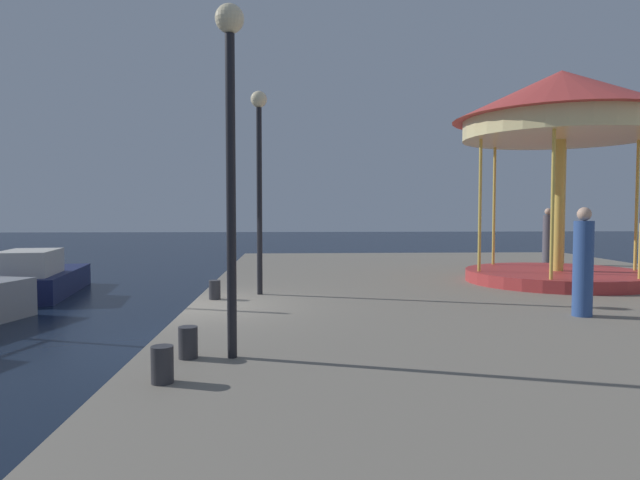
{
  "coord_description": "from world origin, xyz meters",
  "views": [
    {
      "loc": [
        1.99,
        -10.98,
        2.65
      ],
      "look_at": [
        2.74,
        3.16,
        1.91
      ],
      "focal_mm": 31.19,
      "sensor_mm": 36.0,
      "label": 1
    }
  ],
  "objects_px": {
    "motorboat_navy": "(38,278)",
    "carousel": "(561,125)",
    "lamp_post_mid_promenade": "(259,157)",
    "person_by_the_water": "(583,265)",
    "bollard_north": "(162,365)",
    "bollard_south": "(215,290)",
    "bollard_center": "(188,342)",
    "lamp_post_near_edge": "(230,119)",
    "person_far_corner": "(548,238)"
  },
  "relations": [
    {
      "from": "motorboat_navy",
      "to": "carousel",
      "type": "bearing_deg",
      "value": -14.34
    },
    {
      "from": "lamp_post_mid_promenade",
      "to": "person_by_the_water",
      "type": "bearing_deg",
      "value": -26.27
    },
    {
      "from": "motorboat_navy",
      "to": "bollard_north",
      "type": "xyz_separation_m",
      "value": [
        6.56,
        -11.85,
        0.46
      ]
    },
    {
      "from": "carousel",
      "to": "bollard_north",
      "type": "relative_size",
      "value": 13.64
    },
    {
      "from": "bollard_south",
      "to": "bollard_north",
      "type": "height_order",
      "value": "same"
    },
    {
      "from": "bollard_center",
      "to": "bollard_north",
      "type": "bearing_deg",
      "value": -95.26
    },
    {
      "from": "lamp_post_near_edge",
      "to": "bollard_south",
      "type": "relative_size",
      "value": 10.95
    },
    {
      "from": "lamp_post_mid_promenade",
      "to": "carousel",
      "type": "bearing_deg",
      "value": 12.61
    },
    {
      "from": "motorboat_navy",
      "to": "bollard_north",
      "type": "height_order",
      "value": "motorboat_navy"
    },
    {
      "from": "bollard_south",
      "to": "bollard_center",
      "type": "xyz_separation_m",
      "value": [
        0.3,
        -4.7,
        0.0
      ]
    },
    {
      "from": "carousel",
      "to": "motorboat_navy",
      "type": "bearing_deg",
      "value": 165.66
    },
    {
      "from": "bollard_north",
      "to": "person_by_the_water",
      "type": "bearing_deg",
      "value": 28.1
    },
    {
      "from": "motorboat_navy",
      "to": "person_far_corner",
      "type": "distance_m",
      "value": 16.94
    },
    {
      "from": "lamp_post_mid_promenade",
      "to": "person_far_corner",
      "type": "distance_m",
      "value": 11.78
    },
    {
      "from": "person_by_the_water",
      "to": "person_far_corner",
      "type": "height_order",
      "value": "person_far_corner"
    },
    {
      "from": "bollard_center",
      "to": "bollard_south",
      "type": "bearing_deg",
      "value": 93.66
    },
    {
      "from": "motorboat_navy",
      "to": "bollard_south",
      "type": "xyz_separation_m",
      "value": [
        6.35,
        -6.16,
        0.46
      ]
    },
    {
      "from": "bollard_center",
      "to": "bollard_north",
      "type": "relative_size",
      "value": 1.0
    },
    {
      "from": "motorboat_navy",
      "to": "bollard_north",
      "type": "relative_size",
      "value": 13.23
    },
    {
      "from": "carousel",
      "to": "lamp_post_mid_promenade",
      "type": "bearing_deg",
      "value": -167.39
    },
    {
      "from": "bollard_south",
      "to": "person_by_the_water",
      "type": "relative_size",
      "value": 0.21
    },
    {
      "from": "motorboat_navy",
      "to": "lamp_post_mid_promenade",
      "type": "xyz_separation_m",
      "value": [
        7.26,
        -5.51,
        3.3
      ]
    },
    {
      "from": "bollard_south",
      "to": "bollard_center",
      "type": "relative_size",
      "value": 1.0
    },
    {
      "from": "bollard_north",
      "to": "person_by_the_water",
      "type": "relative_size",
      "value": 0.21
    },
    {
      "from": "person_by_the_water",
      "to": "carousel",
      "type": "bearing_deg",
      "value": 68.45
    },
    {
      "from": "motorboat_navy",
      "to": "person_by_the_water",
      "type": "bearing_deg",
      "value": -32.65
    },
    {
      "from": "motorboat_navy",
      "to": "bollard_south",
      "type": "relative_size",
      "value": 13.23
    },
    {
      "from": "lamp_post_near_edge",
      "to": "person_by_the_water",
      "type": "relative_size",
      "value": 2.29
    },
    {
      "from": "bollard_north",
      "to": "person_by_the_water",
      "type": "distance_m",
      "value": 7.41
    },
    {
      "from": "motorboat_navy",
      "to": "person_by_the_water",
      "type": "xyz_separation_m",
      "value": [
        13.07,
        -8.38,
        1.16
      ]
    },
    {
      "from": "bollard_north",
      "to": "person_far_corner",
      "type": "relative_size",
      "value": 0.2
    },
    {
      "from": "bollard_south",
      "to": "person_far_corner",
      "type": "distance_m",
      "value": 12.72
    },
    {
      "from": "lamp_post_near_edge",
      "to": "bollard_north",
      "type": "distance_m",
      "value": 3.03
    },
    {
      "from": "motorboat_navy",
      "to": "person_far_corner",
      "type": "height_order",
      "value": "person_far_corner"
    },
    {
      "from": "bollard_south",
      "to": "motorboat_navy",
      "type": "bearing_deg",
      "value": 135.91
    },
    {
      "from": "lamp_post_near_edge",
      "to": "person_far_corner",
      "type": "bearing_deg",
      "value": 50.74
    },
    {
      "from": "bollard_north",
      "to": "bollard_center",
      "type": "bearing_deg",
      "value": 84.74
    },
    {
      "from": "motorboat_navy",
      "to": "bollard_center",
      "type": "bearing_deg",
      "value": -58.48
    },
    {
      "from": "bollard_center",
      "to": "bollard_north",
      "type": "distance_m",
      "value": 1.01
    },
    {
      "from": "lamp_post_near_edge",
      "to": "bollard_north",
      "type": "relative_size",
      "value": 10.95
    },
    {
      "from": "lamp_post_mid_promenade",
      "to": "bollard_center",
      "type": "distance_m",
      "value": 6.08
    },
    {
      "from": "bollard_south",
      "to": "person_far_corner",
      "type": "height_order",
      "value": "person_far_corner"
    },
    {
      "from": "bollard_north",
      "to": "person_by_the_water",
      "type": "height_order",
      "value": "person_by_the_water"
    },
    {
      "from": "bollard_center",
      "to": "person_by_the_water",
      "type": "height_order",
      "value": "person_by_the_water"
    },
    {
      "from": "motorboat_navy",
      "to": "carousel",
      "type": "height_order",
      "value": "carousel"
    },
    {
      "from": "carousel",
      "to": "bollard_north",
      "type": "height_order",
      "value": "carousel"
    },
    {
      "from": "carousel",
      "to": "person_by_the_water",
      "type": "relative_size",
      "value": 2.85
    },
    {
      "from": "carousel",
      "to": "bollard_south",
      "type": "distance_m",
      "value": 9.65
    },
    {
      "from": "carousel",
      "to": "person_far_corner",
      "type": "relative_size",
      "value": 2.79
    },
    {
      "from": "motorboat_navy",
      "to": "carousel",
      "type": "distance_m",
      "value": 15.96
    }
  ]
}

